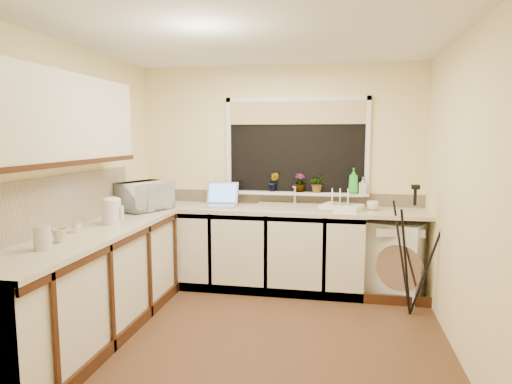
# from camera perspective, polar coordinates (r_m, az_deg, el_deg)

# --- Properties ---
(floor) EXTENTS (3.20, 3.20, 0.00)m
(floor) POSITION_cam_1_polar(r_m,az_deg,el_deg) (3.99, -0.30, -17.65)
(floor) COLOR brown
(floor) RESTS_ON ground
(ceiling) EXTENTS (3.20, 3.20, 0.00)m
(ceiling) POSITION_cam_1_polar(r_m,az_deg,el_deg) (3.70, -0.33, 19.22)
(ceiling) COLOR white
(ceiling) RESTS_ON ground
(wall_back) EXTENTS (3.20, 0.00, 3.20)m
(wall_back) POSITION_cam_1_polar(r_m,az_deg,el_deg) (5.12, 2.90, 2.13)
(wall_back) COLOR #FFECAA
(wall_back) RESTS_ON ground
(wall_front) EXTENTS (3.20, 0.00, 3.20)m
(wall_front) POSITION_cam_1_polar(r_m,az_deg,el_deg) (2.22, -7.77, -4.69)
(wall_front) COLOR #FFECAA
(wall_front) RESTS_ON ground
(wall_left) EXTENTS (0.00, 3.00, 3.00)m
(wall_left) POSITION_cam_1_polar(r_m,az_deg,el_deg) (4.26, -21.97, 0.56)
(wall_left) COLOR #FFECAA
(wall_left) RESTS_ON ground
(wall_right) EXTENTS (0.00, 3.00, 3.00)m
(wall_right) POSITION_cam_1_polar(r_m,az_deg,el_deg) (3.70, 24.82, -0.51)
(wall_right) COLOR #FFECAA
(wall_right) RESTS_ON ground
(base_cabinet_back) EXTENTS (2.55, 0.60, 0.86)m
(base_cabinet_back) POSITION_cam_1_polar(r_m,az_deg,el_deg) (5.02, -1.34, -7.18)
(base_cabinet_back) COLOR silver
(base_cabinet_back) RESTS_ON floor
(base_cabinet_left) EXTENTS (0.54, 2.40, 0.86)m
(base_cabinet_left) POSITION_cam_1_polar(r_m,az_deg,el_deg) (4.02, -20.09, -11.36)
(base_cabinet_left) COLOR silver
(base_cabinet_left) RESTS_ON floor
(worktop_back) EXTENTS (3.20, 0.60, 0.04)m
(worktop_back) POSITION_cam_1_polar(r_m,az_deg,el_deg) (4.87, 2.39, -2.23)
(worktop_back) COLOR beige
(worktop_back) RESTS_ON base_cabinet_back
(worktop_left) EXTENTS (0.60, 2.40, 0.04)m
(worktop_left) POSITION_cam_1_polar(r_m,az_deg,el_deg) (3.90, -20.38, -5.07)
(worktop_left) COLOR beige
(worktop_left) RESTS_ON base_cabinet_left
(upper_cabinet) EXTENTS (0.28, 1.90, 0.70)m
(upper_cabinet) POSITION_cam_1_polar(r_m,az_deg,el_deg) (3.77, -24.03, 8.43)
(upper_cabinet) COLOR silver
(upper_cabinet) RESTS_ON wall_left
(splashback_left) EXTENTS (0.02, 2.40, 0.45)m
(splashback_left) POSITION_cam_1_polar(r_m,az_deg,el_deg) (4.01, -24.06, -1.35)
(splashback_left) COLOR beige
(splashback_left) RESTS_ON wall_left
(splashback_back) EXTENTS (3.20, 0.02, 0.14)m
(splashback_back) POSITION_cam_1_polar(r_m,az_deg,el_deg) (5.14, 2.86, -0.72)
(splashback_back) COLOR beige
(splashback_back) RESTS_ON wall_back
(window_glass) EXTENTS (1.50, 0.02, 1.00)m
(window_glass) POSITION_cam_1_polar(r_m,az_deg,el_deg) (5.07, 5.15, 5.73)
(window_glass) COLOR black
(window_glass) RESTS_ON wall_back
(window_blind) EXTENTS (1.50, 0.02, 0.25)m
(window_blind) POSITION_cam_1_polar(r_m,az_deg,el_deg) (5.05, 5.17, 9.98)
(window_blind) COLOR tan
(window_blind) RESTS_ON wall_back
(windowsill) EXTENTS (1.60, 0.14, 0.03)m
(windowsill) POSITION_cam_1_polar(r_m,az_deg,el_deg) (5.05, 5.02, -0.13)
(windowsill) COLOR white
(windowsill) RESTS_ON wall_back
(sink) EXTENTS (0.82, 0.46, 0.03)m
(sink) POSITION_cam_1_polar(r_m,az_deg,el_deg) (4.84, 4.74, -1.91)
(sink) COLOR tan
(sink) RESTS_ON worktop_back
(faucet) EXTENTS (0.03, 0.03, 0.24)m
(faucet) POSITION_cam_1_polar(r_m,az_deg,el_deg) (5.00, 4.96, -0.38)
(faucet) COLOR silver
(faucet) RESTS_ON worktop_back
(washing_machine) EXTENTS (0.72, 0.71, 0.79)m
(washing_machine) POSITION_cam_1_polar(r_m,az_deg,el_deg) (5.01, 17.32, -7.97)
(washing_machine) COLOR white
(washing_machine) RESTS_ON floor
(laptop) EXTENTS (0.37, 0.36, 0.25)m
(laptop) POSITION_cam_1_polar(r_m,az_deg,el_deg) (4.99, -4.46, -0.99)
(laptop) COLOR #A5A4AC
(laptop) RESTS_ON worktop_back
(kettle) EXTENTS (0.16, 0.16, 0.22)m
(kettle) POSITION_cam_1_polar(r_m,az_deg,el_deg) (4.15, -17.84, -2.45)
(kettle) COLOR silver
(kettle) RESTS_ON worktop_left
(dish_rack) EXTENTS (0.48, 0.42, 0.06)m
(dish_rack) POSITION_cam_1_polar(r_m,az_deg,el_deg) (4.78, 10.82, -1.93)
(dish_rack) COLOR white
(dish_rack) RESTS_ON worktop_back
(tripod) EXTENTS (0.62, 0.62, 1.23)m
(tripod) POSITION_cam_1_polar(r_m,az_deg,el_deg) (4.44, 19.26, -7.04)
(tripod) COLOR black
(tripod) RESTS_ON floor
(glass_jug) EXTENTS (0.12, 0.12, 0.17)m
(glass_jug) POSITION_cam_1_polar(r_m,az_deg,el_deg) (3.42, -25.49, -5.25)
(glass_jug) COLOR #B4BABF
(glass_jug) RESTS_ON worktop_left
(steel_jar) EXTENTS (0.08, 0.08, 0.11)m
(steel_jar) POSITION_cam_1_polar(r_m,az_deg,el_deg) (3.91, -21.82, -3.97)
(steel_jar) COLOR white
(steel_jar) RESTS_ON worktop_left
(microwave) EXTENTS (0.54, 0.63, 0.30)m
(microwave) POSITION_cam_1_polar(r_m,az_deg,el_deg) (4.83, -13.96, -0.50)
(microwave) COLOR white
(microwave) RESTS_ON worktop_left
(plant_b) EXTENTS (0.12, 0.10, 0.22)m
(plant_b) POSITION_cam_1_polar(r_m,az_deg,el_deg) (5.06, 2.22, 1.30)
(plant_b) COLOR #999999
(plant_b) RESTS_ON windowsill
(plant_c) EXTENTS (0.15, 0.15, 0.21)m
(plant_c) POSITION_cam_1_polar(r_m,az_deg,el_deg) (5.02, 5.59, 1.19)
(plant_c) COLOR #999999
(plant_c) RESTS_ON windowsill
(plant_d) EXTENTS (0.22, 0.20, 0.20)m
(plant_d) POSITION_cam_1_polar(r_m,az_deg,el_deg) (5.00, 7.79, 1.06)
(plant_d) COLOR #999999
(plant_d) RESTS_ON windowsill
(soap_bottle_green) EXTENTS (0.13, 0.13, 0.28)m
(soap_bottle_green) POSITION_cam_1_polar(r_m,az_deg,el_deg) (4.98, 12.26, 1.41)
(soap_bottle_green) COLOR green
(soap_bottle_green) RESTS_ON windowsill
(soap_bottle_clear) EXTENTS (0.09, 0.09, 0.18)m
(soap_bottle_clear) POSITION_cam_1_polar(r_m,az_deg,el_deg) (5.00, 13.39, 0.83)
(soap_bottle_clear) COLOR #999999
(soap_bottle_clear) RESTS_ON windowsill
(cup_back) EXTENTS (0.13, 0.13, 0.10)m
(cup_back) POSITION_cam_1_polar(r_m,az_deg,el_deg) (4.86, 14.58, -1.66)
(cup_back) COLOR white
(cup_back) RESTS_ON worktop_back
(cup_left) EXTENTS (0.13, 0.13, 0.10)m
(cup_left) POSITION_cam_1_polar(r_m,az_deg,el_deg) (3.61, -23.68, -5.08)
(cup_left) COLOR beige
(cup_left) RESTS_ON worktop_left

